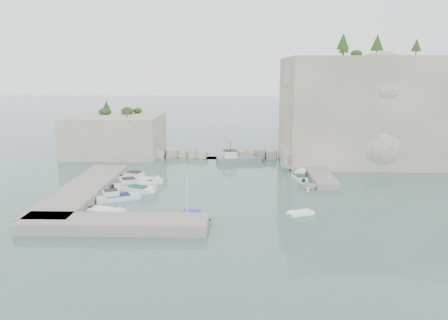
{
  "coord_description": "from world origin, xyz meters",
  "views": [
    {
      "loc": [
        1.68,
        -51.85,
        15.15
      ],
      "look_at": [
        0.0,
        6.0,
        3.0
      ],
      "focal_mm": 35.0,
      "sensor_mm": 36.0,
      "label": 1
    }
  ],
  "objects_px": {
    "motorboat_b": "(135,187)",
    "tender_east_c": "(300,175)",
    "tender_east_a": "(308,189)",
    "tender_east_d": "(293,170)",
    "work_boat": "(239,162)",
    "motorboat_d": "(118,200)",
    "rowboat": "(188,222)",
    "motorboat_c": "(139,191)",
    "tender_east_b": "(300,180)",
    "inflatable_dinghy": "(300,215)",
    "motorboat_a": "(141,182)",
    "motorboat_e": "(107,214)"
  },
  "relations": [
    {
      "from": "motorboat_a",
      "to": "motorboat_c",
      "type": "relative_size",
      "value": 1.43
    },
    {
      "from": "motorboat_c",
      "to": "tender_east_a",
      "type": "xyz_separation_m",
      "value": [
        21.63,
        1.77,
        0.0
      ]
    },
    {
      "from": "rowboat",
      "to": "tender_east_c",
      "type": "bearing_deg",
      "value": -27.92
    },
    {
      "from": "motorboat_a",
      "to": "motorboat_c",
      "type": "bearing_deg",
      "value": -61.24
    },
    {
      "from": "motorboat_a",
      "to": "tender_east_b",
      "type": "bearing_deg",
      "value": 23.24
    },
    {
      "from": "motorboat_e",
      "to": "motorboat_c",
      "type": "bearing_deg",
      "value": 101.04
    },
    {
      "from": "tender_east_a",
      "to": "tender_east_d",
      "type": "bearing_deg",
      "value": 25.09
    },
    {
      "from": "tender_east_d",
      "to": "motorboat_b",
      "type": "bearing_deg",
      "value": 108.88
    },
    {
      "from": "motorboat_d",
      "to": "motorboat_e",
      "type": "relative_size",
      "value": 1.29
    },
    {
      "from": "tender_east_b",
      "to": "tender_east_d",
      "type": "xyz_separation_m",
      "value": [
        -0.27,
        5.83,
        0.0
      ]
    },
    {
      "from": "motorboat_d",
      "to": "tender_east_b",
      "type": "bearing_deg",
      "value": -2.19
    },
    {
      "from": "work_boat",
      "to": "motorboat_d",
      "type": "bearing_deg",
      "value": -134.18
    },
    {
      "from": "motorboat_e",
      "to": "tender_east_c",
      "type": "relative_size",
      "value": 0.96
    },
    {
      "from": "rowboat",
      "to": "tender_east_d",
      "type": "height_order",
      "value": "tender_east_d"
    },
    {
      "from": "motorboat_c",
      "to": "tender_east_d",
      "type": "xyz_separation_m",
      "value": [
        20.9,
        12.04,
        0.0
      ]
    },
    {
      "from": "tender_east_b",
      "to": "work_boat",
      "type": "bearing_deg",
      "value": 30.03
    },
    {
      "from": "inflatable_dinghy",
      "to": "tender_east_c",
      "type": "distance_m",
      "value": 17.65
    },
    {
      "from": "motorboat_d",
      "to": "work_boat",
      "type": "bearing_deg",
      "value": 30.45
    },
    {
      "from": "motorboat_a",
      "to": "motorboat_d",
      "type": "distance_m",
      "value": 8.56
    },
    {
      "from": "inflatable_dinghy",
      "to": "tender_east_b",
      "type": "bearing_deg",
      "value": 59.96
    },
    {
      "from": "motorboat_b",
      "to": "inflatable_dinghy",
      "type": "distance_m",
      "value": 22.52
    },
    {
      "from": "motorboat_a",
      "to": "tender_east_c",
      "type": "distance_m",
      "value": 22.7
    },
    {
      "from": "motorboat_b",
      "to": "tender_east_c",
      "type": "bearing_deg",
      "value": -6.15
    },
    {
      "from": "rowboat",
      "to": "tender_east_d",
      "type": "relative_size",
      "value": 1.27
    },
    {
      "from": "motorboat_d",
      "to": "inflatable_dinghy",
      "type": "height_order",
      "value": "motorboat_d"
    },
    {
      "from": "rowboat",
      "to": "tender_east_b",
      "type": "xyz_separation_m",
      "value": [
        13.75,
        17.21,
        0.0
      ]
    },
    {
      "from": "motorboat_b",
      "to": "inflatable_dinghy",
      "type": "relative_size",
      "value": 2.07
    },
    {
      "from": "rowboat",
      "to": "tender_east_b",
      "type": "distance_m",
      "value": 22.03
    },
    {
      "from": "motorboat_d",
      "to": "tender_east_d",
      "type": "bearing_deg",
      "value": 9.23
    },
    {
      "from": "motorboat_c",
      "to": "motorboat_d",
      "type": "relative_size",
      "value": 0.84
    },
    {
      "from": "motorboat_b",
      "to": "tender_east_b",
      "type": "xyz_separation_m",
      "value": [
        22.02,
        4.38,
        0.0
      ]
    },
    {
      "from": "tender_east_a",
      "to": "tender_east_c",
      "type": "xyz_separation_m",
      "value": [
        -0.09,
        7.1,
        0.0
      ]
    },
    {
      "from": "motorboat_e",
      "to": "tender_east_c",
      "type": "xyz_separation_m",
      "value": [
        22.95,
        17.83,
        0.0
      ]
    },
    {
      "from": "inflatable_dinghy",
      "to": "tender_east_d",
      "type": "xyz_separation_m",
      "value": [
        1.8,
        20.65,
        0.0
      ]
    },
    {
      "from": "inflatable_dinghy",
      "to": "tender_east_d",
      "type": "height_order",
      "value": "tender_east_d"
    },
    {
      "from": "motorboat_b",
      "to": "motorboat_c",
      "type": "relative_size",
      "value": 1.29
    },
    {
      "from": "tender_east_c",
      "to": "rowboat",
      "type": "bearing_deg",
      "value": 166.72
    },
    {
      "from": "tender_east_d",
      "to": "motorboat_c",
      "type": "bearing_deg",
      "value": 113.66
    },
    {
      "from": "motorboat_c",
      "to": "inflatable_dinghy",
      "type": "bearing_deg",
      "value": -0.14
    },
    {
      "from": "motorboat_c",
      "to": "work_boat",
      "type": "xyz_separation_m",
      "value": [
        12.72,
        17.74,
        0.0
      ]
    },
    {
      "from": "work_boat",
      "to": "inflatable_dinghy",
      "type": "bearing_deg",
      "value": -86.9
    },
    {
      "from": "rowboat",
      "to": "inflatable_dinghy",
      "type": "distance_m",
      "value": 11.93
    },
    {
      "from": "motorboat_b",
      "to": "tender_east_d",
      "type": "xyz_separation_m",
      "value": [
        21.75,
        10.22,
        0.0
      ]
    },
    {
      "from": "motorboat_e",
      "to": "tender_east_b",
      "type": "height_order",
      "value": "same"
    },
    {
      "from": "tender_east_a",
      "to": "tender_east_b",
      "type": "height_order",
      "value": "tender_east_a"
    },
    {
      "from": "tender_east_b",
      "to": "motorboat_c",
      "type": "bearing_deg",
      "value": 100.13
    },
    {
      "from": "motorboat_b",
      "to": "tender_east_d",
      "type": "distance_m",
      "value": 24.03
    },
    {
      "from": "motorboat_e",
      "to": "tender_east_a",
      "type": "bearing_deg",
      "value": 44.98
    },
    {
      "from": "rowboat",
      "to": "tender_east_b",
      "type": "bearing_deg",
      "value": -31.17
    },
    {
      "from": "rowboat",
      "to": "tender_east_c",
      "type": "height_order",
      "value": "rowboat"
    }
  ]
}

